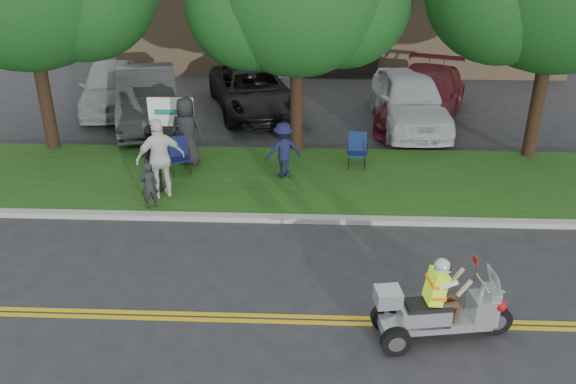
{
  "coord_description": "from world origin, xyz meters",
  "views": [
    {
      "loc": [
        0.94,
        -9.06,
        6.7
      ],
      "look_at": [
        0.48,
        2.0,
        1.25
      ],
      "focal_mm": 38.0,
      "sensor_mm": 36.0,
      "label": 1
    }
  ],
  "objects_px": {
    "lawn_chair_b": "(178,153)",
    "trike_scooter": "(438,311)",
    "spectator_adult_right": "(160,158)",
    "parked_car_far_left": "(111,86)",
    "lawn_chair_a": "(357,148)",
    "spectator_adult_mid": "(153,157)",
    "parked_car_far_right": "(410,99)",
    "parked_car_left": "(147,97)",
    "parked_car_mid": "(253,90)",
    "parked_car_right": "(423,97)"
  },
  "relations": [
    {
      "from": "lawn_chair_b",
      "to": "parked_car_far_right",
      "type": "xyz_separation_m",
      "value": [
        6.51,
        4.15,
        0.22
      ]
    },
    {
      "from": "spectator_adult_right",
      "to": "parked_car_left",
      "type": "height_order",
      "value": "spectator_adult_right"
    },
    {
      "from": "trike_scooter",
      "to": "lawn_chair_b",
      "type": "bearing_deg",
      "value": 122.81
    },
    {
      "from": "spectator_adult_mid",
      "to": "parked_car_far_right",
      "type": "distance_m",
      "value": 8.61
    },
    {
      "from": "trike_scooter",
      "to": "parked_car_far_right",
      "type": "distance_m",
      "value": 10.51
    },
    {
      "from": "parked_car_mid",
      "to": "lawn_chair_a",
      "type": "bearing_deg",
      "value": -72.48
    },
    {
      "from": "parked_car_far_right",
      "to": "lawn_chair_b",
      "type": "bearing_deg",
      "value": -150.31
    },
    {
      "from": "parked_car_left",
      "to": "parked_car_mid",
      "type": "bearing_deg",
      "value": 8.39
    },
    {
      "from": "spectator_adult_mid",
      "to": "parked_car_left",
      "type": "bearing_deg",
      "value": -54.47
    },
    {
      "from": "lawn_chair_b",
      "to": "parked_car_mid",
      "type": "distance_m",
      "value": 5.56
    },
    {
      "from": "spectator_adult_mid",
      "to": "parked_car_far_left",
      "type": "xyz_separation_m",
      "value": [
        -3.02,
        6.39,
        -0.15
      ]
    },
    {
      "from": "spectator_adult_right",
      "to": "parked_car_far_left",
      "type": "height_order",
      "value": "spectator_adult_right"
    },
    {
      "from": "parked_car_right",
      "to": "lawn_chair_a",
      "type": "bearing_deg",
      "value": -102.15
    },
    {
      "from": "trike_scooter",
      "to": "parked_car_far_left",
      "type": "xyz_separation_m",
      "value": [
        -9.0,
        11.73,
        0.24
      ]
    },
    {
      "from": "trike_scooter",
      "to": "parked_car_far_left",
      "type": "bearing_deg",
      "value": 118.86
    },
    {
      "from": "spectator_adult_mid",
      "to": "lawn_chair_a",
      "type": "bearing_deg",
      "value": -143.07
    },
    {
      "from": "parked_car_mid",
      "to": "lawn_chair_b",
      "type": "bearing_deg",
      "value": -121.38
    },
    {
      "from": "lawn_chair_b",
      "to": "spectator_adult_right",
      "type": "xyz_separation_m",
      "value": [
        -0.1,
        -1.41,
        0.45
      ]
    },
    {
      "from": "parked_car_far_left",
      "to": "parked_car_right",
      "type": "distance_m",
      "value": 10.48
    },
    {
      "from": "parked_car_right",
      "to": "parked_car_left",
      "type": "bearing_deg",
      "value": -157.88
    },
    {
      "from": "lawn_chair_b",
      "to": "parked_car_mid",
      "type": "height_order",
      "value": "parked_car_mid"
    },
    {
      "from": "lawn_chair_b",
      "to": "parked_car_left",
      "type": "distance_m",
      "value": 4.39
    },
    {
      "from": "trike_scooter",
      "to": "lawn_chair_a",
      "type": "relative_size",
      "value": 2.57
    },
    {
      "from": "parked_car_far_right",
      "to": "trike_scooter",
      "type": "bearing_deg",
      "value": -97.99
    },
    {
      "from": "parked_car_far_left",
      "to": "spectator_adult_mid",
      "type": "bearing_deg",
      "value": -76.31
    },
    {
      "from": "spectator_adult_right",
      "to": "parked_car_right",
      "type": "bearing_deg",
      "value": -165.02
    },
    {
      "from": "lawn_chair_b",
      "to": "parked_car_far_right",
      "type": "bearing_deg",
      "value": 8.84
    },
    {
      "from": "spectator_adult_mid",
      "to": "parked_car_left",
      "type": "distance_m",
      "value": 5.15
    },
    {
      "from": "spectator_adult_mid",
      "to": "parked_car_far_right",
      "type": "xyz_separation_m",
      "value": [
        6.93,
        5.12,
        -0.07
      ]
    },
    {
      "from": "parked_car_left",
      "to": "parked_car_right",
      "type": "bearing_deg",
      "value": -10.78
    },
    {
      "from": "spectator_adult_mid",
      "to": "spectator_adult_right",
      "type": "xyz_separation_m",
      "value": [
        0.31,
        -0.45,
        0.16
      ]
    },
    {
      "from": "lawn_chair_b",
      "to": "trike_scooter",
      "type": "bearing_deg",
      "value": -72.25
    },
    {
      "from": "parked_car_far_right",
      "to": "parked_car_far_left",
      "type": "bearing_deg",
      "value": 169.85
    },
    {
      "from": "parked_car_left",
      "to": "parked_car_far_right",
      "type": "distance_m",
      "value": 8.31
    },
    {
      "from": "parked_car_left",
      "to": "parked_car_far_right",
      "type": "xyz_separation_m",
      "value": [
        8.31,
        0.16,
        0.0
      ]
    },
    {
      "from": "lawn_chair_b",
      "to": "parked_car_mid",
      "type": "bearing_deg",
      "value": 51.46
    },
    {
      "from": "spectator_adult_mid",
      "to": "trike_scooter",
      "type": "bearing_deg",
      "value": 158.17
    },
    {
      "from": "lawn_chair_a",
      "to": "parked_car_far_left",
      "type": "relative_size",
      "value": 0.2
    },
    {
      "from": "spectator_adult_mid",
      "to": "spectator_adult_right",
      "type": "height_order",
      "value": "spectator_adult_right"
    },
    {
      "from": "spectator_adult_mid",
      "to": "parked_car_far_left",
      "type": "bearing_deg",
      "value": -44.81
    },
    {
      "from": "trike_scooter",
      "to": "parked_car_far_left",
      "type": "height_order",
      "value": "parked_car_far_left"
    },
    {
      "from": "parked_car_far_right",
      "to": "spectator_adult_right",
      "type": "bearing_deg",
      "value": -142.76
    },
    {
      "from": "parked_car_mid",
      "to": "parked_car_far_right",
      "type": "bearing_deg",
      "value": -30.03
    },
    {
      "from": "parked_car_mid",
      "to": "parked_car_right",
      "type": "distance_m",
      "value": 5.64
    },
    {
      "from": "trike_scooter",
      "to": "spectator_adult_right",
      "type": "relative_size",
      "value": 1.21
    },
    {
      "from": "lawn_chair_a",
      "to": "parked_car_left",
      "type": "xyz_separation_m",
      "value": [
        -6.46,
        3.41,
        0.23
      ]
    },
    {
      "from": "parked_car_left",
      "to": "parked_car_mid",
      "type": "distance_m",
      "value": 3.51
    },
    {
      "from": "lawn_chair_a",
      "to": "parked_car_mid",
      "type": "relative_size",
      "value": 0.18
    },
    {
      "from": "lawn_chair_b",
      "to": "parked_car_far_right",
      "type": "height_order",
      "value": "parked_car_far_right"
    },
    {
      "from": "parked_car_right",
      "to": "parked_car_mid",
      "type": "bearing_deg",
      "value": -169.67
    }
  ]
}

